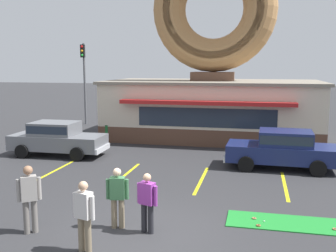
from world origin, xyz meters
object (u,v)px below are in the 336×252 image
at_px(pedestrian_blue_sweater_man, 84,213).
at_px(pedestrian_clipboard_woman, 118,195).
at_px(pedestrian_leather_jacket_man, 147,200).
at_px(golf_ball, 264,221).
at_px(trash_bin, 108,133).
at_px(car_grey, 57,137).
at_px(traffic_light_pole, 84,73).
at_px(car_navy, 283,148).
at_px(pedestrian_hooded_kid, 29,196).

bearing_deg(pedestrian_blue_sweater_man, pedestrian_clipboard_woman, 79.30).
bearing_deg(pedestrian_blue_sweater_man, pedestrian_leather_jacket_man, 50.15).
bearing_deg(golf_ball, trash_bin, 130.18).
xyz_separation_m(car_grey, traffic_light_pole, (-2.98, 9.67, 2.84)).
bearing_deg(car_navy, golf_ball, -97.50).
bearing_deg(pedestrian_blue_sweater_man, traffic_light_pole, 114.53).
relative_size(pedestrian_hooded_kid, trash_bin, 1.81).
height_order(golf_ball, car_navy, car_navy).
height_order(car_navy, pedestrian_blue_sweater_man, pedestrian_blue_sweater_man).
relative_size(pedestrian_clipboard_woman, trash_bin, 1.66).
height_order(pedestrian_leather_jacket_man, trash_bin, pedestrian_leather_jacket_man).
height_order(car_navy, traffic_light_pole, traffic_light_pole).
height_order(pedestrian_clipboard_woman, traffic_light_pole, traffic_light_pole).
distance_m(pedestrian_blue_sweater_man, pedestrian_leather_jacket_man, 1.73).
xyz_separation_m(trash_bin, traffic_light_pole, (-4.10, 5.94, 3.21)).
bearing_deg(pedestrian_blue_sweater_man, car_grey, 121.76).
xyz_separation_m(golf_ball, car_grey, (-9.49, 6.18, 0.82)).
height_order(pedestrian_hooded_kid, pedestrian_clipboard_woman, pedestrian_hooded_kid).
relative_size(car_grey, pedestrian_leather_jacket_man, 2.94).
relative_size(pedestrian_leather_jacket_man, trash_bin, 1.60).
bearing_deg(pedestrian_leather_jacket_man, pedestrian_hooded_kid, -166.73).
xyz_separation_m(pedestrian_blue_sweater_man, pedestrian_clipboard_woman, (0.27, 1.45, -0.04)).
distance_m(golf_ball, pedestrian_hooded_kid, 6.22).
distance_m(car_navy, pedestrian_clipboard_woman, 8.52).
relative_size(car_navy, traffic_light_pole, 0.79).
distance_m(pedestrian_hooded_kid, traffic_light_pole, 19.22).
relative_size(pedestrian_hooded_kid, pedestrian_leather_jacket_man, 1.13).
height_order(golf_ball, trash_bin, trash_bin).
relative_size(golf_ball, car_navy, 0.01).
relative_size(car_navy, trash_bin, 4.73).
distance_m(car_grey, pedestrian_hooded_kid, 8.94).
distance_m(car_navy, pedestrian_hooded_kid, 10.38).
xyz_separation_m(pedestrian_blue_sweater_man, pedestrian_leather_jacket_man, (1.11, 1.33, -0.07)).
bearing_deg(car_grey, pedestrian_blue_sweater_man, -58.24).
height_order(car_grey, pedestrian_leather_jacket_man, car_grey).
height_order(pedestrian_blue_sweater_man, traffic_light_pole, traffic_light_pole).
xyz_separation_m(pedestrian_hooded_kid, pedestrian_clipboard_woman, (2.06, 0.80, -0.09)).
relative_size(car_navy, pedestrian_blue_sweater_man, 2.75).
xyz_separation_m(car_navy, pedestrian_leather_jacket_man, (-3.72, -7.31, -0.02)).
relative_size(car_navy, pedestrian_leather_jacket_man, 2.96).
distance_m(golf_ball, pedestrian_leather_jacket_man, 3.30).
bearing_deg(trash_bin, golf_ball, -49.82).
bearing_deg(trash_bin, traffic_light_pole, 124.61).
relative_size(golf_ball, pedestrian_clipboard_woman, 0.03).
bearing_deg(golf_ball, pedestrian_blue_sweater_man, -147.02).
height_order(pedestrian_blue_sweater_man, trash_bin, pedestrian_blue_sweater_man).
xyz_separation_m(car_navy, pedestrian_blue_sweater_man, (-4.83, -8.64, 0.06)).
height_order(car_grey, trash_bin, car_grey).
relative_size(pedestrian_blue_sweater_man, pedestrian_leather_jacket_man, 1.07).
relative_size(golf_ball, pedestrian_blue_sweater_man, 0.03).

